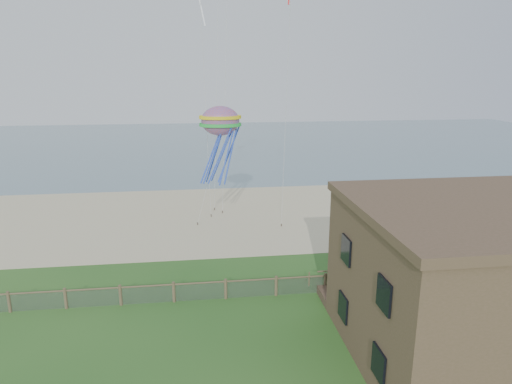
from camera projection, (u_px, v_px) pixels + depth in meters
ground at (234, 361)px, 21.12m from camera, size 160.00×160.00×0.00m
sand_beach at (215, 216)px, 42.20m from camera, size 72.00×20.00×0.02m
ocean at (205, 143)px, 84.37m from camera, size 160.00×68.00×0.02m
chainlink_fence at (226, 290)px, 26.73m from camera, size 36.20×0.20×1.25m
motel_deck at (442, 289)px, 27.47m from camera, size 15.00×2.00×0.50m
picnic_table at (345, 294)px, 26.68m from camera, size 1.98×1.72×0.71m
octopus_kite at (221, 143)px, 35.10m from camera, size 3.58×2.82×6.63m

